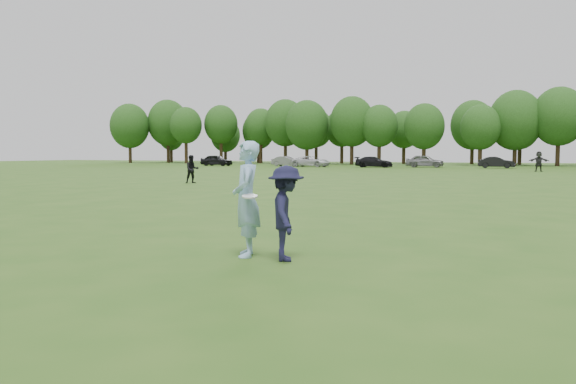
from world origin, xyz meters
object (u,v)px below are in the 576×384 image
Objects in this scene: thrower at (247,199)px; car_b at (286,161)px; car_e at (425,161)px; car_d at (374,162)px; player_far_d at (539,161)px; car_f at (496,162)px; car_c at (311,161)px; car_a at (216,160)px; defender at (286,213)px; player_far_a at (192,169)px.

thrower is 0.51× the size of car_b.
car_d is at bearing 109.39° from car_e.
car_f is at bearing 110.81° from player_far_d.
car_a is at bearing 96.86° from car_c.
defender reaches higher than car_f.
thrower is 1.26× the size of defender.
car_e reaches higher than car_c.
car_e is 8.35m from car_f.
thrower is 60.85m from car_d.
thrower is at bearing 59.46° from defender.
car_c is at bearing 172.43° from thrower.
car_b is (-31.04, 10.94, -0.32)m from player_far_d.
car_c is at bearing 90.38° from car_d.
car_d reaches higher than car_b.
car_b is at bearing 84.84° from car_f.
player_far_a is 0.41× the size of car_f.
thrower is 0.41× the size of car_c.
defender is at bearing -153.68° from car_c.
thrower is at bearing -98.86° from player_far_a.
defender is 24.86m from player_far_a.
player_far_d reaches higher than defender.
player_far_d reaches higher than car_c.
car_d is at bearing 165.03° from thrower.
player_far_a reaches higher than car_e.
player_far_d is 11.74m from car_f.
car_c is (4.40, -2.24, 0.03)m from car_b.
car_a is (-20.72, 39.11, -0.08)m from player_far_a.
player_far_a is (-14.57, 20.14, 0.03)m from defender.
car_a is at bearing 93.40° from car_e.
car_c is at bearing -87.97° from car_a.
car_c is (-21.35, 59.32, -0.12)m from defender.
car_c reaches higher than car_f.
car_d is 1.00× the size of car_e.
player_far_a is 39.77m from car_c.
car_f is (14.19, 1.89, 0.01)m from car_d.
car_a is 0.97× the size of car_e.
car_c is (-6.78, 39.19, -0.15)m from player_far_a.
defender is at bearing -96.47° from player_far_d.
thrower reaches higher than car_a.
car_b is (-25.75, 61.57, -0.15)m from defender.
car_b is 0.81× the size of car_c.
player_far_a is at bearing -150.39° from car_a.
defender is 0.36× the size of car_a.
defender is 0.35× the size of car_d.
player_far_d is (5.29, 50.62, 0.17)m from defender.
car_e is (18.43, 0.42, 0.12)m from car_b.
player_far_a is at bearing -172.20° from thrower.
car_e is at bearing -17.51° from defender.
car_a reaches higher than car_d.
car_a is at bearing 167.50° from player_far_d.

